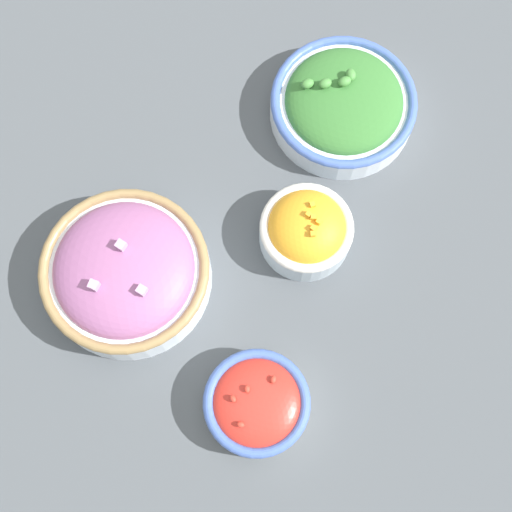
# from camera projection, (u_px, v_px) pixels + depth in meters

# --- Properties ---
(ground_plane) EXTENTS (3.00, 3.00, 0.00)m
(ground_plane) POSITION_uv_depth(u_px,v_px,m) (256.00, 263.00, 0.87)
(ground_plane) COLOR #4C5156
(bowl_red_onion) EXTENTS (0.20, 0.20, 0.08)m
(bowl_red_onion) POSITION_uv_depth(u_px,v_px,m) (126.00, 272.00, 0.83)
(bowl_red_onion) COLOR silver
(bowl_red_onion) RESTS_ON ground_plane
(bowl_squash) EXTENTS (0.11, 0.11, 0.07)m
(bowl_squash) POSITION_uv_depth(u_px,v_px,m) (308.00, 232.00, 0.85)
(bowl_squash) COLOR #B2C1CC
(bowl_squash) RESTS_ON ground_plane
(bowl_cherry_tomatoes) EXTENTS (0.12, 0.12, 0.06)m
(bowl_cherry_tomatoes) POSITION_uv_depth(u_px,v_px,m) (257.00, 403.00, 0.80)
(bowl_cherry_tomatoes) COLOR white
(bowl_cherry_tomatoes) RESTS_ON ground_plane
(bowl_broccoli) EXTENTS (0.19, 0.19, 0.07)m
(bowl_broccoli) POSITION_uv_depth(u_px,v_px,m) (343.00, 104.00, 0.90)
(bowl_broccoli) COLOR silver
(bowl_broccoli) RESTS_ON ground_plane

